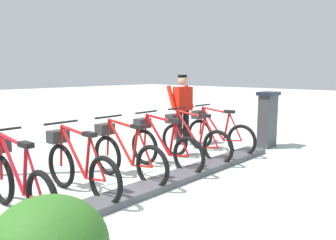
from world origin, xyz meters
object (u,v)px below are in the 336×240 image
object	(u,v)px
bike_docked_2	(162,146)
worker_near_rack	(182,107)
bike_docked_0	(217,133)
bike_docked_4	(78,165)
bike_docked_3	(125,154)
bike_docked_1	(192,139)
payment_kiosk	(267,119)
bike_docked_5	(17,180)

from	to	relation	value
bike_docked_2	worker_near_rack	xyz separation A→B (m)	(1.08, -1.87, 0.48)
bike_docked_0	bike_docked_4	xyz separation A→B (m)	(0.00, 3.46, 0.00)
bike_docked_3	bike_docked_2	bearing A→B (deg)	-90.00
bike_docked_4	bike_docked_3	bearing A→B (deg)	-90.00
bike_docked_4	worker_near_rack	world-z (taller)	worker_near_rack
bike_docked_2	bike_docked_0	bearing A→B (deg)	-90.00
bike_docked_0	bike_docked_1	xyz separation A→B (m)	(0.00, 0.86, 0.00)
bike_docked_2	worker_near_rack	world-z (taller)	worker_near_rack
payment_kiosk	bike_docked_4	bearing A→B (deg)	83.00
bike_docked_0	bike_docked_2	xyz separation A→B (m)	(0.00, 1.73, 0.00)
bike_docked_4	bike_docked_5	xyz separation A→B (m)	(0.00, 0.86, 0.00)
bike_docked_1	bike_docked_5	world-z (taller)	same
bike_docked_1	bike_docked_0	bearing A→B (deg)	-90.00
bike_docked_1	bike_docked_3	bearing A→B (deg)	90.00
bike_docked_0	bike_docked_5	size ratio (longest dim) A/B	1.00
bike_docked_3	bike_docked_5	world-z (taller)	same
bike_docked_1	bike_docked_4	size ratio (longest dim) A/B	1.00
bike_docked_0	bike_docked_4	bearing A→B (deg)	90.00
bike_docked_5	worker_near_rack	xyz separation A→B (m)	(1.08, -4.46, 0.48)
bike_docked_4	bike_docked_5	world-z (taller)	same
bike_docked_2	bike_docked_3	xyz separation A→B (m)	(0.00, 0.86, 0.00)
bike_docked_3	bike_docked_5	xyz separation A→B (m)	(0.00, 1.73, 0.00)
bike_docked_3	bike_docked_5	size ratio (longest dim) A/B	1.00
payment_kiosk	bike_docked_2	bearing A→B (deg)	78.95
bike_docked_2	bike_docked_5	xyz separation A→B (m)	(0.00, 2.59, 0.00)
bike_docked_3	bike_docked_4	distance (m)	0.86
bike_docked_4	bike_docked_5	size ratio (longest dim) A/B	1.00
payment_kiosk	worker_near_rack	xyz separation A→B (m)	(1.66, 1.06, 0.24)
payment_kiosk	bike_docked_0	bearing A→B (deg)	64.50
bike_docked_2	bike_docked_5	bearing A→B (deg)	90.00
worker_near_rack	bike_docked_0	bearing A→B (deg)	172.78
payment_kiosk	bike_docked_2	distance (m)	2.99
bike_docked_2	bike_docked_4	xyz separation A→B (m)	(0.00, 1.73, 0.00)
bike_docked_0	bike_docked_1	distance (m)	0.86
bike_docked_3	bike_docked_4	xyz separation A→B (m)	(0.00, 0.86, 0.00)
worker_near_rack	bike_docked_1	bearing A→B (deg)	137.29
bike_docked_0	bike_docked_3	size ratio (longest dim) A/B	1.00
bike_docked_0	payment_kiosk	bearing A→B (deg)	-115.50
payment_kiosk	bike_docked_4	size ratio (longest dim) A/B	0.74
bike_docked_4	bike_docked_5	distance (m)	0.86
bike_docked_3	worker_near_rack	distance (m)	2.98
payment_kiosk	bike_docked_5	size ratio (longest dim) A/B	0.74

